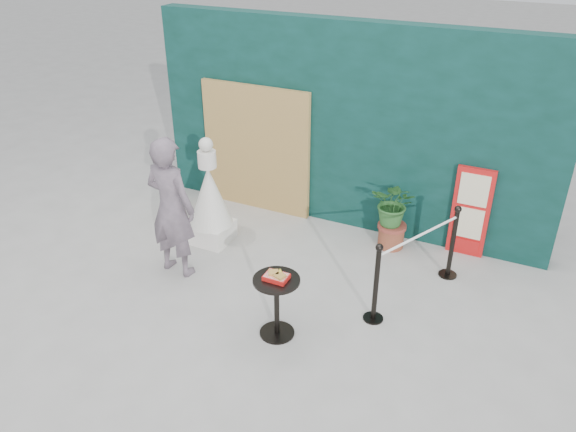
{
  "coord_description": "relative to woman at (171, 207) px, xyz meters",
  "views": [
    {
      "loc": [
        2.61,
        -4.16,
        4.24
      ],
      "look_at": [
        0.0,
        1.2,
        1.0
      ],
      "focal_mm": 35.0,
      "sensor_mm": 36.0,
      "label": 1
    }
  ],
  "objects": [
    {
      "name": "statue",
      "position": [
        0.01,
        0.85,
        -0.29
      ],
      "size": [
        0.62,
        0.62,
        1.59
      ],
      "color": "white",
      "rests_on": "ground"
    },
    {
      "name": "cafe_table",
      "position": [
        1.79,
        -0.57,
        -0.45
      ],
      "size": [
        0.52,
        0.52,
        0.75
      ],
      "color": "black",
      "rests_on": "ground"
    },
    {
      "name": "ground",
      "position": [
        1.47,
        -0.85,
        -0.94
      ],
      "size": [
        60.0,
        60.0,
        0.0
      ],
      "primitive_type": "plane",
      "color": "#ADAAA5",
      "rests_on": "ground"
    },
    {
      "name": "stanchion_barrier",
      "position": [
        2.99,
        0.81,
        -0.45
      ],
      "size": [
        0.84,
        1.54,
        1.03
      ],
      "color": "black",
      "rests_on": "ground"
    },
    {
      "name": "menu_board",
      "position": [
        3.37,
        2.11,
        -0.29
      ],
      "size": [
        0.5,
        0.07,
        1.3
      ],
      "color": "red",
      "rests_on": "ground"
    },
    {
      "name": "planter",
      "position": [
        2.39,
        1.84,
        -0.35
      ],
      "size": [
        0.6,
        0.52,
        1.02
      ],
      "color": "brown",
      "rests_on": "ground"
    },
    {
      "name": "back_wall",
      "position": [
        1.47,
        2.3,
        0.56
      ],
      "size": [
        6.0,
        0.3,
        3.0
      ],
      "primitive_type": "cube",
      "color": "black",
      "rests_on": "ground"
    },
    {
      "name": "food_basket",
      "position": [
        1.79,
        -0.57,
        -0.16
      ],
      "size": [
        0.26,
        0.19,
        0.11
      ],
      "color": "red",
      "rests_on": "cafe_table"
    },
    {
      "name": "woman",
      "position": [
        0.0,
        0.0,
        0.0
      ],
      "size": [
        0.72,
        0.49,
        1.89
      ],
      "primitive_type": "imported",
      "rotation": [
        0.0,
        0.0,
        3.08
      ],
      "color": "slate",
      "rests_on": "ground"
    },
    {
      "name": "bamboo_fence",
      "position": [
        0.07,
        2.09,
        0.06
      ],
      "size": [
        1.8,
        0.08,
        2.0
      ],
      "primitive_type": "cube",
      "color": "tan",
      "rests_on": "ground"
    }
  ]
}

